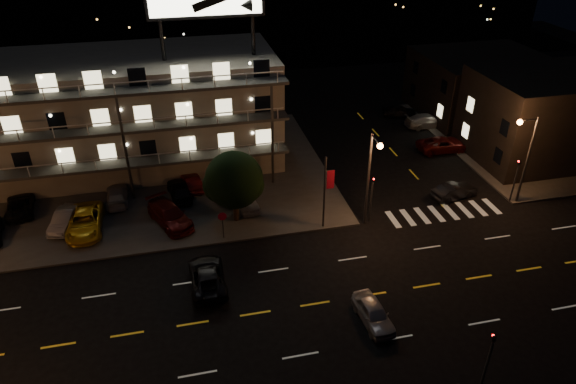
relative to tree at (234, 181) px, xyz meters
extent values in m
plane|color=black|center=(1.72, -10.89, -3.75)|extent=(140.00, 140.00, 0.00)
cube|color=#393936|center=(-12.28, 9.11, -3.68)|extent=(44.00, 24.00, 0.15)
cube|color=#393936|center=(31.72, 9.11, -3.68)|extent=(16.00, 24.00, 0.15)
cube|color=gray|center=(-8.28, 13.11, 1.25)|extent=(28.00, 12.00, 10.00)
cube|color=gray|center=(-8.28, 13.11, 6.50)|extent=(28.00, 12.00, 0.50)
cube|color=#393936|center=(-8.28, 6.21, -0.60)|extent=(28.00, 1.80, 0.25)
cube|color=#393936|center=(-8.28, 6.21, 2.60)|extent=(28.00, 1.80, 0.25)
cube|color=#393936|center=(-8.28, 6.21, 5.80)|extent=(28.00, 1.80, 0.25)
cylinder|color=black|center=(-4.28, 11.11, 8.50)|extent=(0.36, 0.36, 3.50)
cylinder|color=black|center=(3.72, 11.11, 8.50)|extent=(0.36, 0.36, 3.50)
cube|color=black|center=(31.72, 5.11, 0.50)|extent=(14.00, 10.00, 8.50)
cube|color=black|center=(31.72, 17.11, -0.25)|extent=(14.00, 12.00, 7.00)
cylinder|color=#2D2D30|center=(10.22, -2.59, 0.25)|extent=(0.20, 0.20, 8.00)
cylinder|color=#2D2D30|center=(10.22, -3.39, 4.05)|extent=(0.12, 1.80, 0.12)
sphere|color=orange|center=(10.22, -4.19, 3.95)|extent=(0.44, 0.44, 0.44)
cylinder|color=#2D2D30|center=(24.22, -2.59, 0.25)|extent=(0.20, 0.20, 8.00)
cylinder|color=#2D2D30|center=(23.42, -2.59, 4.05)|extent=(1.80, 0.12, 0.12)
sphere|color=orange|center=(22.62, -2.59, 3.95)|extent=(0.44, 0.44, 0.44)
cylinder|color=#2D2D30|center=(10.72, -2.39, -1.95)|extent=(0.14, 0.14, 3.60)
imported|color=black|center=(10.72, -2.39, 0.35)|extent=(0.20, 0.16, 1.00)
sphere|color=#FF0C0C|center=(10.72, -2.51, 0.25)|extent=(0.14, 0.14, 0.14)
cylinder|color=#2D2D30|center=(10.72, -19.39, -1.95)|extent=(0.14, 0.14, 3.60)
imported|color=black|center=(10.72, -19.39, 0.35)|extent=(0.20, 0.16, 1.00)
sphere|color=#FF0C0C|center=(10.72, -19.27, 0.25)|extent=(0.14, 0.14, 0.14)
cylinder|color=#2D2D30|center=(23.72, -2.39, -1.95)|extent=(0.14, 0.14, 3.60)
imported|color=black|center=(23.72, -2.39, 0.35)|extent=(0.16, 0.20, 1.00)
sphere|color=#FF0C0C|center=(23.60, -2.39, 0.25)|extent=(0.14, 0.14, 0.14)
cylinder|color=#2D2D30|center=(6.72, -2.49, -0.55)|extent=(0.16, 0.16, 6.40)
cube|color=maroon|center=(7.17, -2.49, 0.65)|extent=(0.60, 0.04, 1.60)
cylinder|color=#2D2D30|center=(-1.28, -2.29, -2.65)|extent=(0.08, 0.08, 2.20)
cylinder|color=maroon|center=(-1.28, -2.34, -1.60)|extent=(0.91, 0.04, 0.91)
cylinder|color=black|center=(0.04, -0.01, -2.53)|extent=(0.45, 0.45, 2.14)
sphere|color=black|center=(0.04, -0.01, 0.14)|extent=(4.63, 4.63, 4.63)
sphere|color=black|center=(-1.03, 0.35, -0.39)|extent=(2.85, 2.85, 2.85)
sphere|color=black|center=(1.02, -0.37, -0.21)|extent=(2.67, 2.67, 2.67)
imported|color=#999A9F|center=(-13.47, 2.10, -2.92)|extent=(2.36, 4.34, 1.36)
imported|color=yellow|center=(-11.82, 1.21, -2.83)|extent=(2.58, 5.54, 1.54)
imported|color=#520D0B|center=(-5.25, 0.70, -2.83)|extent=(4.13, 5.71, 1.54)
imported|color=#999A9F|center=(1.05, 1.89, -2.87)|extent=(2.26, 4.45, 1.45)
imported|color=black|center=(-17.46, 5.21, -2.97)|extent=(2.71, 4.80, 1.27)
imported|color=#999A9F|center=(-9.61, 5.09, -2.96)|extent=(2.01, 4.51, 1.28)
imported|color=black|center=(-4.32, 4.68, -2.87)|extent=(2.32, 4.48, 1.46)
imported|color=#520D0B|center=(-3.20, 6.05, -2.95)|extent=(2.10, 4.14, 1.30)
imported|color=black|center=(19.26, -0.64, -3.07)|extent=(4.37, 2.32, 1.37)
imported|color=#520D0B|center=(22.73, 8.19, -3.01)|extent=(5.31, 2.46, 1.47)
imported|color=#999A9F|center=(24.03, 14.30, -3.00)|extent=(5.19, 2.17, 1.50)
imported|color=black|center=(22.20, 17.98, -3.07)|extent=(4.26, 2.52, 1.36)
imported|color=#999A9F|center=(6.86, -13.21, -3.07)|extent=(1.90, 4.09, 1.36)
imported|color=black|center=(-2.98, -7.34, -3.04)|extent=(2.37, 5.12, 1.42)
camera|label=1|loc=(-3.69, -35.15, 19.93)|focal=32.00mm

